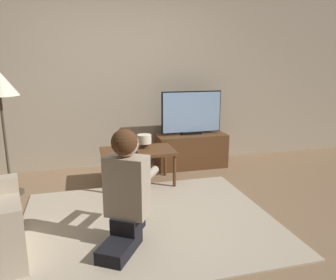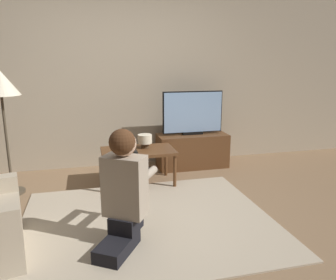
% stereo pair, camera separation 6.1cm
% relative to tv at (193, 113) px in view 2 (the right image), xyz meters
% --- Properties ---
extents(ground_plane, '(10.00, 10.00, 0.00)m').
position_rel_tv_xyz_m(ground_plane, '(-0.94, -1.54, -0.80)').
color(ground_plane, '#896B4C').
extents(wall_back, '(10.00, 0.06, 2.60)m').
position_rel_tv_xyz_m(wall_back, '(-0.94, 0.39, 0.50)').
color(wall_back, tan).
rests_on(wall_back, ground_plane).
extents(rug, '(2.38, 1.95, 0.02)m').
position_rel_tv_xyz_m(rug, '(-0.94, -1.54, -0.79)').
color(rug, '#BCAD93').
rests_on(rug, ground_plane).
extents(tv_stand, '(1.01, 0.42, 0.48)m').
position_rel_tv_xyz_m(tv_stand, '(-0.00, -0.00, -0.56)').
color(tv_stand, brown).
rests_on(tv_stand, ground_plane).
extents(tv, '(0.88, 0.08, 0.62)m').
position_rel_tv_xyz_m(tv, '(0.00, 0.00, 0.00)').
color(tv, black).
rests_on(tv, tv_stand).
extents(coffee_table, '(0.90, 0.54, 0.45)m').
position_rel_tv_xyz_m(coffee_table, '(-0.87, -0.51, -0.40)').
color(coffee_table, brown).
rests_on(coffee_table, ground_plane).
extents(floor_lamp, '(0.41, 0.41, 1.43)m').
position_rel_tv_xyz_m(floor_lamp, '(-2.36, -0.45, 0.42)').
color(floor_lamp, '#4C4233').
rests_on(floor_lamp, ground_plane).
extents(person_kneeling, '(0.63, 0.79, 0.98)m').
position_rel_tv_xyz_m(person_kneeling, '(-1.20, -1.88, -0.28)').
color(person_kneeling, black).
rests_on(person_kneeling, rug).
extents(table_lamp, '(0.18, 0.18, 0.17)m').
position_rel_tv_xyz_m(table_lamp, '(-0.77, -0.43, -0.25)').
color(table_lamp, '#4C3823').
rests_on(table_lamp, coffee_table).
extents(remote, '(0.04, 0.15, 0.02)m').
position_rel_tv_xyz_m(remote, '(-0.92, -0.62, -0.34)').
color(remote, black).
rests_on(remote, coffee_table).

